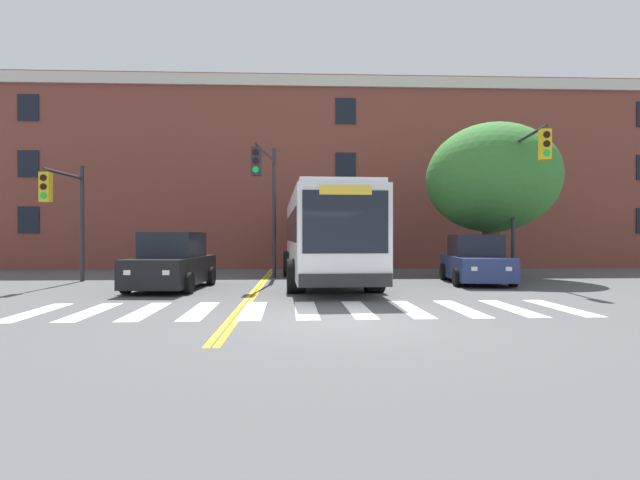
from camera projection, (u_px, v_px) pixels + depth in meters
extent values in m
plane|color=#4C4C4F|center=(342.00, 323.00, 10.12)|extent=(120.00, 120.00, 0.00)
cube|color=white|center=(35.00, 312.00, 11.47)|extent=(0.57, 2.96, 0.01)
cube|color=white|center=(91.00, 312.00, 11.54)|extent=(0.57, 2.96, 0.01)
cube|color=white|center=(146.00, 311.00, 11.62)|extent=(0.57, 2.96, 0.01)
cube|color=white|center=(200.00, 311.00, 11.69)|extent=(0.57, 2.96, 0.01)
cube|color=white|center=(253.00, 310.00, 11.77)|extent=(0.57, 2.96, 0.01)
cube|color=white|center=(306.00, 310.00, 11.85)|extent=(0.57, 2.96, 0.01)
cube|color=white|center=(358.00, 309.00, 11.92)|extent=(0.57, 2.96, 0.01)
cube|color=white|center=(410.00, 309.00, 12.00)|extent=(0.57, 2.96, 0.01)
cube|color=white|center=(461.00, 308.00, 12.07)|extent=(0.57, 2.96, 0.01)
cube|color=white|center=(511.00, 308.00, 12.15)|extent=(0.57, 2.96, 0.01)
cube|color=white|center=(560.00, 308.00, 12.23)|extent=(0.57, 2.96, 0.01)
cube|color=gold|center=(270.00, 270.00, 25.76)|extent=(0.12, 36.00, 0.01)
cube|color=gold|center=(273.00, 270.00, 25.77)|extent=(0.12, 36.00, 0.01)
cube|color=white|center=(324.00, 235.00, 19.18)|extent=(3.09, 12.09, 2.80)
cube|color=black|center=(357.00, 228.00, 19.30)|extent=(0.52, 11.02, 1.01)
cube|color=black|center=(290.00, 228.00, 19.07)|extent=(0.52, 11.02, 1.01)
cube|color=black|center=(346.00, 222.00, 13.20)|extent=(2.30, 0.13, 1.68)
cube|color=yellow|center=(346.00, 190.00, 13.19)|extent=(1.41, 0.09, 0.24)
cube|color=#232326|center=(346.00, 280.00, 13.18)|extent=(2.51, 0.21, 0.36)
cube|color=silver|center=(324.00, 197.00, 19.17)|extent=(2.92, 11.60, 0.16)
cylinder|color=black|center=(374.00, 275.00, 15.60)|extent=(0.61, 1.09, 1.07)
cylinder|color=black|center=(296.00, 276.00, 15.38)|extent=(0.61, 1.09, 1.07)
cylinder|color=black|center=(346.00, 264.00, 21.99)|extent=(0.61, 1.09, 1.07)
cylinder|color=black|center=(290.00, 264.00, 21.77)|extent=(0.61, 1.09, 1.07)
cylinder|color=black|center=(342.00, 263.00, 23.08)|extent=(0.61, 1.09, 1.07)
cylinder|color=black|center=(289.00, 263.00, 22.87)|extent=(0.61, 1.09, 1.07)
cube|color=black|center=(172.00, 270.00, 16.57)|extent=(2.19, 4.63, 0.89)
cube|color=black|center=(173.00, 245.00, 16.70)|extent=(1.84, 2.27, 0.82)
cube|color=white|center=(166.00, 273.00, 14.28)|extent=(0.20, 0.05, 0.14)
cube|color=white|center=(127.00, 273.00, 14.31)|extent=(0.20, 0.05, 0.14)
cylinder|color=black|center=(189.00, 283.00, 15.15)|extent=(0.26, 0.67, 0.66)
cylinder|color=black|center=(126.00, 283.00, 15.20)|extent=(0.26, 0.67, 0.66)
cylinder|color=black|center=(211.00, 276.00, 17.94)|extent=(0.26, 0.67, 0.66)
cylinder|color=black|center=(158.00, 276.00, 17.99)|extent=(0.26, 0.67, 0.66)
cube|color=navy|center=(476.00, 267.00, 18.68)|extent=(2.35, 4.50, 0.83)
cube|color=black|center=(475.00, 245.00, 18.81)|extent=(1.91, 2.25, 0.81)
cube|color=white|center=(509.00, 269.00, 16.47)|extent=(0.20, 0.06, 0.14)
cube|color=white|center=(474.00, 269.00, 16.55)|extent=(0.20, 0.06, 0.14)
cylinder|color=black|center=(513.00, 277.00, 17.28)|extent=(0.29, 0.68, 0.66)
cylinder|color=black|center=(457.00, 277.00, 17.41)|extent=(0.29, 0.68, 0.66)
cylinder|color=black|center=(492.00, 272.00, 19.95)|extent=(0.29, 0.68, 0.66)
cylinder|color=black|center=(443.00, 272.00, 20.09)|extent=(0.29, 0.68, 0.66)
cube|color=tan|center=(330.00, 257.00, 29.64)|extent=(2.23, 4.03, 0.76)
cube|color=black|center=(330.00, 244.00, 29.68)|extent=(1.85, 2.29, 0.72)
cube|color=white|center=(338.00, 257.00, 27.66)|extent=(0.20, 0.06, 0.14)
cube|color=white|center=(319.00, 257.00, 27.74)|extent=(0.20, 0.06, 0.14)
cylinder|color=black|center=(345.00, 262.00, 28.39)|extent=(0.29, 0.62, 0.60)
cylinder|color=black|center=(313.00, 262.00, 28.52)|extent=(0.29, 0.62, 0.60)
cylinder|color=black|center=(346.00, 260.00, 30.77)|extent=(0.29, 0.62, 0.60)
cylinder|color=black|center=(317.00, 260.00, 30.90)|extent=(0.29, 0.62, 0.60)
cylinder|color=#28282D|center=(513.00, 207.00, 19.62)|extent=(0.16, 0.16, 5.81)
cylinder|color=#28282D|center=(529.00, 136.00, 17.95)|extent=(0.45, 3.31, 0.11)
cube|color=yellow|center=(545.00, 145.00, 16.45)|extent=(0.37, 0.31, 1.00)
cylinder|color=black|center=(547.00, 135.00, 16.29)|extent=(0.22, 0.05, 0.22)
cylinder|color=black|center=(547.00, 144.00, 16.30)|extent=(0.22, 0.05, 0.22)
cylinder|color=green|center=(547.00, 153.00, 16.30)|extent=(0.22, 0.05, 0.22)
cylinder|color=#28282D|center=(82.00, 224.00, 19.50)|extent=(0.16, 0.16, 4.52)
cylinder|color=#28282D|center=(64.00, 174.00, 18.07)|extent=(0.18, 2.83, 0.11)
cube|color=yellow|center=(46.00, 187.00, 16.81)|extent=(0.35, 0.29, 1.00)
cylinder|color=black|center=(43.00, 178.00, 16.66)|extent=(0.22, 0.04, 0.22)
cylinder|color=black|center=(43.00, 187.00, 16.66)|extent=(0.22, 0.04, 0.22)
cylinder|color=green|center=(43.00, 196.00, 16.67)|extent=(0.22, 0.04, 0.22)
cylinder|color=#28282D|center=(274.00, 213.00, 21.20)|extent=(0.16, 0.16, 5.51)
cylinder|color=#28282D|center=(266.00, 153.00, 19.20)|extent=(0.56, 3.97, 0.11)
cube|color=#28282D|center=(256.00, 161.00, 17.37)|extent=(0.37, 0.32, 1.00)
cylinder|color=black|center=(256.00, 152.00, 17.22)|extent=(0.22, 0.05, 0.22)
cylinder|color=black|center=(256.00, 161.00, 17.22)|extent=(0.22, 0.05, 0.22)
cylinder|color=green|center=(256.00, 169.00, 17.22)|extent=(0.22, 0.05, 0.22)
cylinder|color=brown|center=(491.00, 251.00, 21.34)|extent=(0.71, 0.71, 2.30)
ellipsoid|color=#387A33|center=(491.00, 178.00, 21.32)|extent=(7.48, 7.60, 4.65)
cube|color=brown|center=(339.00, 180.00, 31.29)|extent=(42.02, 8.47, 10.58)
cube|color=beige|center=(346.00, 81.00, 26.95)|extent=(42.02, 0.16, 0.60)
cube|color=black|center=(29.00, 220.00, 26.32)|extent=(1.10, 0.06, 1.40)
cube|color=black|center=(346.00, 220.00, 27.05)|extent=(1.10, 0.06, 1.40)
cube|color=black|center=(28.00, 164.00, 26.30)|extent=(1.10, 0.06, 1.40)
cube|color=black|center=(346.00, 166.00, 27.03)|extent=(1.10, 0.06, 1.40)
cube|color=black|center=(28.00, 108.00, 26.28)|extent=(1.10, 0.06, 1.40)
cube|color=black|center=(346.00, 111.00, 27.01)|extent=(1.10, 0.06, 1.40)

